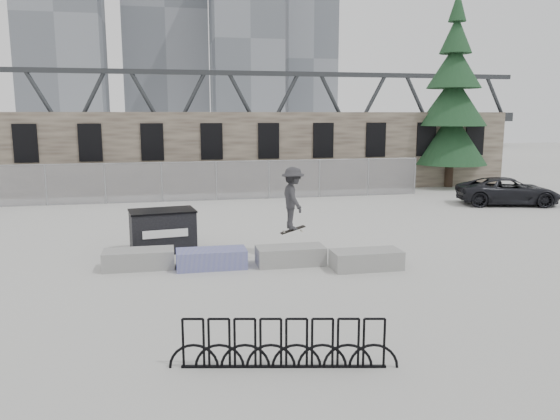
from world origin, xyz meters
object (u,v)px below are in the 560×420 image
Objects in this scene: planter_offset at (366,259)px; planter_center_right at (290,255)px; dumpster at (163,230)px; spruce_tree at (453,105)px; planter_far_left at (139,258)px; bike_rack at (284,344)px; planter_center_left at (211,258)px; skateboarder at (293,198)px; suv at (508,191)px.

planter_center_right is at bearing 156.41° from planter_offset.
planter_offset is at bearing -37.92° from dumpster.
planter_offset is 0.17× the size of spruce_tree.
bike_rack is (2.79, -6.99, 0.15)m from planter_far_left.
dumpster is 9.14m from bike_rack.
planter_center_left is at bearing -10.56° from planter_far_left.
skateboarder reaches higher than bike_rack.
planter_far_left is at bearing 91.20° from skateboarder.
suv reaches higher than planter_center_left.
dumpster is at bearing 70.29° from planter_far_left.
planter_center_right is 1.00× the size of planter_offset.
planter_far_left is at bearing 173.55° from planter_center_right.
planter_offset is (2.03, -0.89, 0.00)m from planter_center_right.
bike_rack is at bearing 161.73° from skateboarder.
planter_center_left is 2.70m from dumpster.
spruce_tree is (11.30, 16.01, 4.62)m from planter_offset.
planter_far_left is 1.00× the size of planter_offset.
skateboarder is (-1.75, 1.82, 1.54)m from planter_offset.
dumpster is 4.39m from skateboarder.
planter_offset is 6.62m from dumpster.
bike_rack is (2.11, -8.89, -0.25)m from dumpster.
planter_center_left is at bearing 96.31° from bike_rack.
planter_center_left is 0.17× the size of spruce_tree.
spruce_tree is 7.95m from suv.
planter_center_right is at bearing -131.40° from spruce_tree.
dumpster reaches higher than planter_center_right.
planter_center_right is (2.32, -0.11, 0.00)m from planter_center_left.
planter_center_right is 0.90× the size of dumpster.
spruce_tree is (15.65, 15.01, 4.62)m from planter_center_left.
skateboarder is (1.87, 7.43, 1.39)m from bike_rack.
planter_center_left is 22.17m from spruce_tree.
planter_center_left and planter_offset have the same top height.
planter_far_left is at bearing 167.83° from planter_offset.
dumpster is (0.68, 1.90, 0.39)m from planter_far_left.
dumpster is (-1.38, 2.28, 0.39)m from planter_center_left.
planter_far_left is at bearing 111.74° from bike_rack.
suv is at bearing -94.12° from spruce_tree.
planter_offset is (4.35, -1.00, 0.00)m from planter_center_left.
planter_far_left is at bearing 169.44° from planter_center_left.
spruce_tree is 19.52m from skateboarder.
bike_rack is (-1.59, -6.50, 0.15)m from planter_center_right.
skateboarder is (0.28, 0.93, 1.54)m from planter_center_right.
suv is 14.68m from skateboarder.
skateboarder is at bearing 75.86° from bike_rack.
planter_offset is 0.97× the size of skateboarder.
suv is (12.85, 8.41, 0.38)m from planter_center_right.
planter_center_right is at bearing 159.05° from skateboarder.
planter_far_left is 4.92m from skateboarder.
dumpster is at bearing 124.21° from suv.
dumpster is 0.19× the size of spruce_tree.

